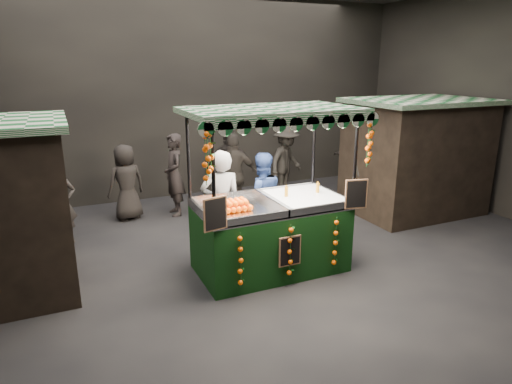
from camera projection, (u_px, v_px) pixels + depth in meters
name	position (u px, v px, depth m)	size (l,w,h in m)	color
ground	(271.00, 270.00, 7.54)	(12.00, 12.00, 0.00)	black
market_hall	(273.00, 62.00, 6.60)	(12.10, 10.10, 5.05)	black
neighbour_stall_right	(415.00, 156.00, 10.22)	(3.00, 2.20, 2.60)	black
juice_stall	(272.00, 223.00, 7.32)	(2.79, 1.64, 2.71)	black
vendor_grey	(221.00, 205.00, 7.76)	(0.79, 0.60, 1.96)	slate
vendor_blue	(261.00, 198.00, 8.47)	(0.96, 0.80, 1.77)	navy
shopper_0	(61.00, 204.00, 8.44)	(0.63, 0.46, 1.57)	#2D2724
shopper_1	(366.00, 176.00, 10.19)	(0.87, 0.70, 1.74)	black
shopper_2	(234.00, 176.00, 9.88)	(1.19, 0.71, 1.91)	#2D2824
shopper_3	(286.00, 162.00, 11.42)	(1.38, 1.17, 1.85)	#2C2824
shopper_4	(126.00, 182.00, 9.77)	(0.94, 0.74, 1.68)	black
shopper_5	(360.00, 159.00, 12.30)	(1.38, 1.44, 1.63)	#2E2825
shopper_6	(174.00, 175.00, 10.05)	(0.47, 0.69, 1.87)	black
shopper_7	(230.00, 169.00, 10.47)	(1.21, 0.93, 1.91)	black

